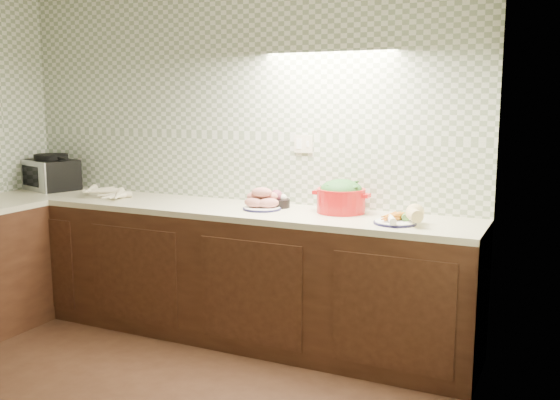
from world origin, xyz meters
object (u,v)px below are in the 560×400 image
at_px(toaster_oven, 51,173).
at_px(veg_plate, 404,217).
at_px(onion_bowl, 278,201).
at_px(dutch_oven, 341,196).
at_px(sweet_potato_plate, 262,201).
at_px(parsnip_pile, 106,192).

xyz_separation_m(toaster_oven, veg_plate, (2.90, -0.15, -0.09)).
distance_m(onion_bowl, veg_plate, 0.92).
relative_size(onion_bowl, veg_plate, 0.48).
bearing_deg(dutch_oven, onion_bowl, -178.79).
bearing_deg(sweet_potato_plate, dutch_oven, 12.44).
relative_size(parsnip_pile, sweet_potato_plate, 1.56).
bearing_deg(toaster_oven, onion_bowl, 18.59).
bearing_deg(veg_plate, dutch_oven, 158.40).
distance_m(dutch_oven, veg_plate, 0.50).
relative_size(toaster_oven, veg_plate, 1.49).
relative_size(toaster_oven, parsnip_pile, 1.19).
xyz_separation_m(parsnip_pile, veg_plate, (2.26, -0.05, 0.01)).
xyz_separation_m(parsnip_pile, dutch_oven, (1.81, 0.13, 0.07)).
xyz_separation_m(dutch_oven, veg_plate, (0.46, -0.18, -0.06)).
bearing_deg(dutch_oven, toaster_oven, -177.83).
bearing_deg(dutch_oven, veg_plate, -20.11).
height_order(parsnip_pile, onion_bowl, onion_bowl).
height_order(onion_bowl, dutch_oven, dutch_oven).
relative_size(parsnip_pile, veg_plate, 1.25).
bearing_deg(veg_plate, parsnip_pile, 178.64).
xyz_separation_m(onion_bowl, dutch_oven, (0.45, -0.00, 0.06)).
distance_m(toaster_oven, parsnip_pile, 0.65).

